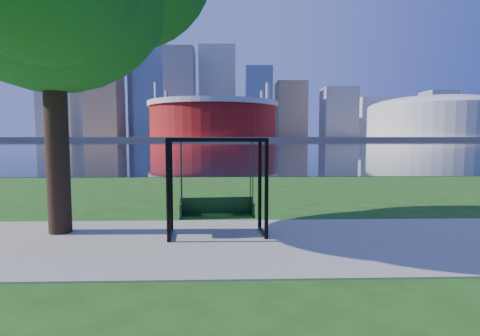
{
  "coord_description": "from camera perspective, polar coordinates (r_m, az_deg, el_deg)",
  "views": [
    {
      "loc": [
        -0.35,
        -7.95,
        2.16
      ],
      "look_at": [
        -0.11,
        0.0,
        1.5
      ],
      "focal_mm": 28.0,
      "sensor_mm": 36.0,
      "label": 1
    }
  ],
  "objects": [
    {
      "name": "arena",
      "position": [
        278.45,
        27.53,
        7.08
      ],
      "size": [
        84.0,
        84.0,
        26.56
      ],
      "color": "beige",
      "rests_on": "far_bank"
    },
    {
      "name": "ground",
      "position": [
        8.24,
        0.74,
        -10.42
      ],
      "size": [
        900.0,
        900.0,
        0.0
      ],
      "primitive_type": "plane",
      "color": "#1E5114",
      "rests_on": "ground"
    },
    {
      "name": "stadium",
      "position": [
        243.44,
        -4.09,
        7.62
      ],
      "size": [
        83.0,
        83.0,
        32.0
      ],
      "color": "maroon",
      "rests_on": "far_bank"
    },
    {
      "name": "path",
      "position": [
        7.76,
        0.91,
        -11.29
      ],
      "size": [
        120.0,
        4.0,
        0.03
      ],
      "primitive_type": "cube",
      "color": "#9E937F",
      "rests_on": "ground"
    },
    {
      "name": "river",
      "position": [
        109.97,
        -1.61,
        3.67
      ],
      "size": [
        900.0,
        180.0,
        0.02
      ],
      "primitive_type": "cube",
      "color": "black",
      "rests_on": "ground"
    },
    {
      "name": "skyline",
      "position": [
        329.1,
        -2.5,
        10.67
      ],
      "size": [
        392.0,
        66.0,
        96.5
      ],
      "color": "gray",
      "rests_on": "far_bank"
    },
    {
      "name": "far_bank",
      "position": [
        313.95,
        -1.73,
        4.58
      ],
      "size": [
        900.0,
        228.0,
        2.0
      ],
      "primitive_type": "cube",
      "color": "#937F60",
      "rests_on": "ground"
    },
    {
      "name": "swing",
      "position": [
        8.09,
        -3.54,
        -3.23
      ],
      "size": [
        2.16,
        1.08,
        2.14
      ],
      "rotation": [
        0.0,
        0.0,
        0.08
      ],
      "color": "black",
      "rests_on": "ground"
    }
  ]
}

